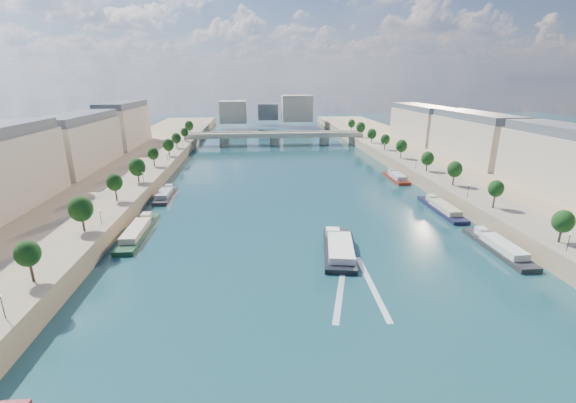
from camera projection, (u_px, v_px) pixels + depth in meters
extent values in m
plane|color=#0B2532|center=(295.00, 202.00, 131.65)|extent=(700.00, 700.00, 0.00)
cube|color=#9E8460|center=(75.00, 201.00, 124.74)|extent=(44.00, 520.00, 5.00)
cube|color=#9E8460|center=(496.00, 190.00, 137.04)|extent=(44.00, 520.00, 5.00)
cube|color=gray|center=(122.00, 192.00, 125.25)|extent=(14.00, 520.00, 0.10)
cube|color=gray|center=(457.00, 184.00, 134.98)|extent=(14.00, 520.00, 0.10)
cylinder|color=#382B1E|center=(29.00, 271.00, 69.81)|extent=(0.50, 0.50, 3.82)
ellipsoid|color=black|center=(25.00, 253.00, 68.72)|extent=(4.80, 4.80, 5.52)
cylinder|color=#382B1E|center=(84.00, 224.00, 92.59)|extent=(0.50, 0.50, 3.82)
ellipsoid|color=black|center=(81.00, 210.00, 91.50)|extent=(4.80, 4.80, 5.52)
cylinder|color=#382B1E|center=(117.00, 196.00, 115.37)|extent=(0.50, 0.50, 3.82)
ellipsoid|color=black|center=(115.00, 184.00, 114.28)|extent=(4.80, 4.80, 5.52)
cylinder|color=#382B1E|center=(139.00, 176.00, 138.15)|extent=(0.50, 0.50, 3.82)
ellipsoid|color=black|center=(138.00, 167.00, 137.06)|extent=(4.80, 4.80, 5.52)
cylinder|color=#382B1E|center=(155.00, 163.00, 160.92)|extent=(0.50, 0.50, 3.82)
ellipsoid|color=black|center=(154.00, 154.00, 159.84)|extent=(4.80, 4.80, 5.52)
cylinder|color=#382B1E|center=(167.00, 152.00, 183.70)|extent=(0.50, 0.50, 3.82)
ellipsoid|color=black|center=(166.00, 145.00, 182.61)|extent=(4.80, 4.80, 5.52)
cylinder|color=#382B1E|center=(176.00, 144.00, 206.48)|extent=(0.50, 0.50, 3.82)
ellipsoid|color=black|center=(176.00, 138.00, 205.39)|extent=(4.80, 4.80, 5.52)
cylinder|color=#382B1E|center=(184.00, 138.00, 229.26)|extent=(0.50, 0.50, 3.82)
ellipsoid|color=black|center=(183.00, 132.00, 228.17)|extent=(4.80, 4.80, 5.52)
cylinder|color=#382B1E|center=(190.00, 133.00, 252.04)|extent=(0.50, 0.50, 3.82)
ellipsoid|color=black|center=(190.00, 127.00, 250.95)|extent=(4.80, 4.80, 5.52)
cylinder|color=#382B1E|center=(561.00, 234.00, 86.79)|extent=(0.50, 0.50, 3.82)
ellipsoid|color=black|center=(565.00, 219.00, 85.70)|extent=(4.80, 4.80, 5.52)
cylinder|color=#382B1E|center=(497.00, 202.00, 109.57)|extent=(0.50, 0.50, 3.82)
ellipsoid|color=black|center=(499.00, 190.00, 108.48)|extent=(4.80, 4.80, 5.52)
cylinder|color=#382B1E|center=(455.00, 181.00, 132.35)|extent=(0.50, 0.50, 3.82)
ellipsoid|color=black|center=(456.00, 170.00, 131.26)|extent=(4.80, 4.80, 5.52)
cylinder|color=#382B1E|center=(425.00, 166.00, 155.13)|extent=(0.50, 0.50, 3.82)
ellipsoid|color=black|center=(426.00, 157.00, 154.04)|extent=(4.80, 4.80, 5.52)
cylinder|color=#382B1E|center=(403.00, 155.00, 177.91)|extent=(0.50, 0.50, 3.82)
ellipsoid|color=black|center=(403.00, 147.00, 176.82)|extent=(4.80, 4.80, 5.52)
cylinder|color=#382B1E|center=(386.00, 146.00, 200.69)|extent=(0.50, 0.50, 3.82)
ellipsoid|color=black|center=(386.00, 139.00, 199.60)|extent=(4.80, 4.80, 5.52)
cylinder|color=#382B1E|center=(372.00, 139.00, 223.47)|extent=(0.50, 0.50, 3.82)
ellipsoid|color=black|center=(372.00, 133.00, 222.38)|extent=(4.80, 4.80, 5.52)
cylinder|color=#382B1E|center=(361.00, 134.00, 246.24)|extent=(0.50, 0.50, 3.82)
ellipsoid|color=black|center=(361.00, 128.00, 245.15)|extent=(4.80, 4.80, 5.52)
cylinder|color=#382B1E|center=(352.00, 129.00, 269.02)|extent=(0.50, 0.50, 3.82)
ellipsoid|color=black|center=(352.00, 124.00, 267.93)|extent=(4.80, 4.80, 5.52)
cylinder|color=black|center=(3.00, 308.00, 58.61)|extent=(0.14, 0.14, 4.00)
sphere|color=#FFE5B2|center=(0.00, 295.00, 57.97)|extent=(0.36, 0.36, 0.36)
cylinder|color=black|center=(101.00, 218.00, 96.57)|extent=(0.14, 0.14, 4.00)
sphere|color=#FFE5B2|center=(100.00, 210.00, 95.94)|extent=(0.36, 0.36, 0.36)
cylinder|color=black|center=(143.00, 179.00, 134.54)|extent=(0.14, 0.14, 4.00)
sphere|color=#FFE5B2|center=(143.00, 173.00, 133.90)|extent=(0.36, 0.36, 0.36)
cylinder|color=black|center=(167.00, 157.00, 172.50)|extent=(0.14, 0.14, 4.00)
sphere|color=#FFE5B2|center=(167.00, 152.00, 171.86)|extent=(0.36, 0.36, 0.36)
cylinder|color=black|center=(182.00, 143.00, 210.47)|extent=(0.14, 0.14, 4.00)
sphere|color=#FFE5B2|center=(182.00, 139.00, 209.83)|extent=(0.36, 0.36, 0.36)
cylinder|color=black|center=(568.00, 243.00, 81.81)|extent=(0.14, 0.14, 4.00)
sphere|color=#FFE5B2|center=(571.00, 234.00, 81.17)|extent=(0.36, 0.36, 0.36)
cylinder|color=black|center=(468.00, 191.00, 119.77)|extent=(0.14, 0.14, 4.00)
sphere|color=#FFE5B2|center=(469.00, 185.00, 119.13)|extent=(0.36, 0.36, 0.36)
cylinder|color=black|center=(416.00, 164.00, 157.74)|extent=(0.14, 0.14, 4.00)
sphere|color=#FFE5B2|center=(416.00, 159.00, 157.10)|extent=(0.36, 0.36, 0.36)
cylinder|color=black|center=(384.00, 148.00, 195.70)|extent=(0.14, 0.14, 4.00)
sphere|color=#FFE5B2|center=(384.00, 144.00, 195.06)|extent=(0.36, 0.36, 0.36)
cylinder|color=black|center=(363.00, 137.00, 233.67)|extent=(0.14, 0.14, 4.00)
sphere|color=#FFE5B2|center=(363.00, 133.00, 233.03)|extent=(0.36, 0.36, 0.36)
cube|color=#BCA991|center=(80.00, 143.00, 158.76)|extent=(16.00, 52.00, 20.00)
cube|color=#474C54|center=(76.00, 115.00, 155.24)|extent=(14.72, 50.44, 3.20)
cube|color=#BCA991|center=(125.00, 127.00, 213.81)|extent=(16.00, 52.00, 20.00)
cube|color=#474C54|center=(122.00, 105.00, 210.29)|extent=(14.72, 50.44, 3.20)
cube|color=#BCA991|center=(576.00, 165.00, 118.22)|extent=(16.00, 52.00, 20.00)
cube|color=#BCA991|center=(473.00, 138.00, 173.27)|extent=(16.00, 52.00, 20.00)
cube|color=#474C54|center=(477.00, 112.00, 169.75)|extent=(14.72, 50.44, 3.20)
cube|color=#BCA991|center=(420.00, 124.00, 228.32)|extent=(16.00, 52.00, 20.00)
cube|color=#474C54|center=(422.00, 104.00, 224.80)|extent=(14.72, 50.44, 3.20)
cube|color=#BCA991|center=(233.00, 112.00, 324.16)|extent=(22.00, 18.00, 18.00)
cube|color=#BCA991|center=(297.00, 108.00, 337.74)|extent=(26.00, 20.00, 22.00)
cube|color=#474C54|center=(268.00, 112.00, 351.05)|extent=(18.00, 16.00, 14.00)
cube|color=#C1B79E|center=(275.00, 135.00, 245.36)|extent=(112.00, 11.00, 2.20)
cube|color=#C1B79E|center=(275.00, 134.00, 240.16)|extent=(112.00, 0.80, 0.90)
cube|color=#C1B79E|center=(274.00, 132.00, 249.65)|extent=(112.00, 0.80, 0.90)
cylinder|color=#C1B79E|center=(225.00, 142.00, 243.75)|extent=(6.40, 6.40, 5.00)
cylinder|color=#C1B79E|center=(275.00, 141.00, 246.48)|extent=(6.40, 6.40, 5.00)
cylinder|color=#C1B79E|center=(324.00, 140.00, 249.21)|extent=(6.40, 6.40, 5.00)
cube|color=#C1B79E|center=(193.00, 142.00, 242.04)|extent=(6.00, 12.00, 5.00)
cube|color=#C1B79E|center=(354.00, 140.00, 250.92)|extent=(6.00, 12.00, 5.00)
cube|color=black|center=(338.00, 250.00, 94.32)|extent=(11.04, 25.47, 1.76)
cube|color=white|center=(340.00, 247.00, 91.95)|extent=(8.36, 16.76, 1.58)
cube|color=white|center=(333.00, 232.00, 100.80)|extent=(3.96, 3.50, 1.80)
cube|color=silver|center=(341.00, 287.00, 77.99)|extent=(8.56, 25.26, 0.04)
cube|color=silver|center=(372.00, 285.00, 78.54)|extent=(2.36, 26.03, 0.04)
cube|color=#193F27|center=(139.00, 233.00, 104.60)|extent=(5.00, 28.41, 1.80)
cube|color=beige|center=(136.00, 230.00, 101.93)|extent=(4.10, 15.62, 1.60)
cube|color=beige|center=(146.00, 216.00, 112.15)|extent=(2.50, 3.41, 1.80)
cube|color=#2B2B2E|center=(166.00, 196.00, 137.25)|extent=(5.00, 20.75, 1.80)
cube|color=gray|center=(164.00, 193.00, 135.16)|extent=(4.10, 11.41, 1.60)
cube|color=gray|center=(169.00, 187.00, 142.61)|extent=(2.50, 2.49, 1.80)
cube|color=#28292B|center=(498.00, 249.00, 94.71)|extent=(5.00, 24.58, 1.80)
cube|color=silver|center=(504.00, 246.00, 92.33)|extent=(4.10, 13.52, 1.60)
cube|color=silver|center=(482.00, 231.00, 101.16)|extent=(2.50, 2.95, 1.80)
cube|color=#191937|center=(441.00, 210.00, 122.82)|extent=(5.00, 25.71, 1.80)
cube|color=beige|center=(445.00, 207.00, 120.35)|extent=(4.10, 14.14, 1.60)
cube|color=beige|center=(431.00, 198.00, 129.60)|extent=(2.50, 3.09, 1.80)
cube|color=maroon|center=(396.00, 179.00, 161.44)|extent=(5.00, 19.91, 1.80)
cube|color=#ADB1B9|center=(398.00, 176.00, 159.42)|extent=(4.10, 10.95, 1.60)
cube|color=#ADB1B9|center=(391.00, 172.00, 166.57)|extent=(2.50, 2.39, 1.80)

